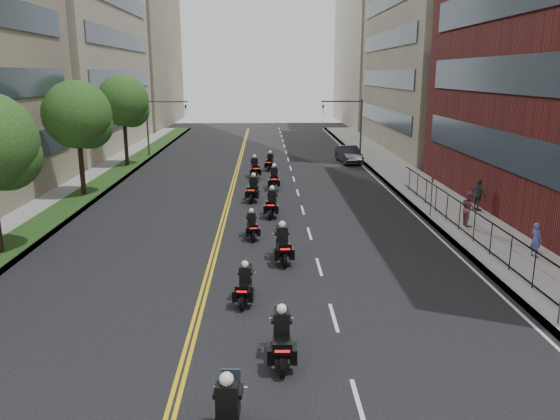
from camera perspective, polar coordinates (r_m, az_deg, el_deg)
The scene contains 24 objects.
ground at distance 14.52m, azimuth -5.13°, elevation -19.73°, with size 160.00×160.00×0.00m, color black.
sidewalk_right at distance 39.50m, azimuth 14.72°, elevation 1.96°, with size 4.00×90.00×0.15m, color gray.
sidewalk_left at distance 40.02m, azimuth -20.43°, elevation 1.68°, with size 4.00×90.00×0.15m, color gray.
grass_strip at distance 39.75m, azimuth -19.35°, elevation 1.84°, with size 2.00×90.00×0.04m, color #203C16.
building_right_tan at distance 63.86m, azimuth 18.23°, elevation 19.67°, with size 15.11×28.00×30.00m.
building_right_far at distance 92.51m, azimuth 11.69°, elevation 16.88°, with size 15.00×28.00×26.00m, color #A49F84.
building_left_far at distance 93.03m, azimuth -16.65°, elevation 16.58°, with size 16.00×28.00×26.00m, color #7D6D5B.
iron_fence at distance 27.06m, azimuth 20.38°, elevation -2.16°, with size 0.05×28.00×1.50m.
street_trees at distance 33.01m, azimuth -23.08°, elevation 7.88°, with size 4.40×38.40×7.98m.
traffic_signal_right at distance 54.91m, azimuth 7.49°, elevation 9.42°, with size 4.09×0.20×5.60m.
traffic_signal_left at distance 55.20m, azimuth -12.73°, elevation 9.22°, with size 4.09×0.20×5.60m.
motorcycle_1 at distance 15.96m, azimuth 0.18°, elevation -13.46°, with size 0.54×2.35×1.74m.
motorcycle_2 at distance 19.86m, azimuth -3.70°, elevation -7.98°, with size 0.57×2.10×1.55m.
motorcycle_3 at distance 23.91m, azimuth 0.27°, elevation -3.79°, with size 0.64×2.47×1.82m.
motorcycle_4 at distance 27.36m, azimuth -2.96°, elevation -1.75°, with size 0.61×2.06×1.52m.
motorcycle_5 at distance 31.52m, azimuth -0.85°, elevation 0.60°, with size 0.67×2.43×1.79m.
motorcycle_6 at distance 35.37m, azimuth -2.80°, elevation 2.11°, with size 0.74×2.50×1.85m.
motorcycle_7 at distance 38.98m, azimuth -0.62°, elevation 3.24°, with size 0.58×2.48×1.83m.
motorcycle_8 at distance 43.34m, azimuth -2.65°, elevation 4.33°, with size 0.73×2.48×1.84m.
motorcycle_9 at distance 46.67m, azimuth -1.05°, elevation 4.97°, with size 0.69×2.25×1.67m.
parked_sedan at distance 51.09m, azimuth 7.19°, elevation 5.78°, with size 1.63×4.67×1.54m, color black.
pedestrian_a at distance 26.62m, azimuth 25.17°, elevation -2.82°, with size 0.57×0.38×1.57m, color #515092.
pedestrian_b at distance 30.70m, azimuth 19.13°, elevation 0.14°, with size 0.90×0.70×1.85m, color #8C4C56.
pedestrian_c at distance 34.24m, azimuth 20.00°, elevation 1.50°, with size 1.11×0.46×1.90m, color #3D3E44.
Camera 1 is at (0.86, -12.04, 8.07)m, focal length 35.00 mm.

